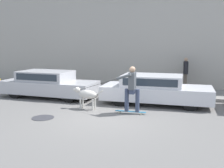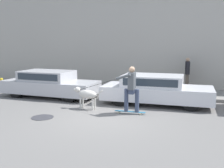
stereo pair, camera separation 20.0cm
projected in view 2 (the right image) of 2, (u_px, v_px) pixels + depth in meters
name	position (u px, v px, depth m)	size (l,w,h in m)	color
ground_plane	(104.00, 118.00, 8.79)	(36.00, 36.00, 0.00)	slate
back_wall	(142.00, 40.00, 14.22)	(32.00, 0.30, 5.37)	#ADA89E
sidewalk_curb	(136.00, 91.00, 13.33)	(30.00, 2.40, 0.14)	gray
parked_car_0	(50.00, 84.00, 12.22)	(4.50, 1.86, 1.22)	black
parked_car_1	(156.00, 90.00, 10.73)	(4.44, 1.82, 1.20)	black
dog	(87.00, 95.00, 9.95)	(1.24, 0.42, 0.83)	beige
skateboarder	(131.00, 87.00, 9.17)	(2.70, 0.60, 1.69)	beige
pedestrian_with_bag	(187.00, 73.00, 12.93)	(0.25, 0.73, 1.65)	brown
manhole_cover	(42.00, 117.00, 8.85)	(0.75, 0.75, 0.01)	#38383D
fire_hydrant	(2.00, 84.00, 14.06)	(0.18, 0.18, 0.66)	gold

